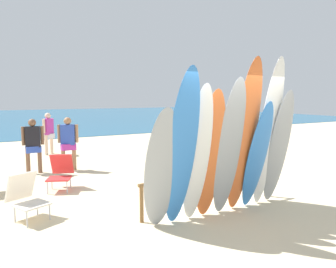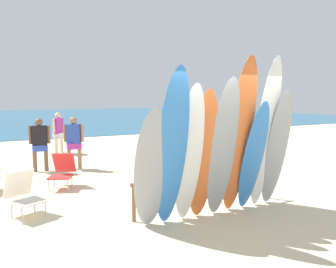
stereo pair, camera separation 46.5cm
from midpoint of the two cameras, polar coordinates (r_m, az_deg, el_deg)
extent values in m
plane|color=beige|center=(19.34, -19.05, -0.06)|extent=(60.00, 60.00, 0.00)
cube|color=#235B7F|center=(37.19, -24.20, 2.78)|extent=(60.00, 40.00, 0.02)
cylinder|color=brown|center=(5.60, -7.16, -12.27)|extent=(0.07, 0.07, 0.65)
cylinder|color=brown|center=(7.20, 15.29, -8.16)|extent=(0.07, 0.07, 0.65)
cylinder|color=brown|center=(6.19, 5.59, -7.26)|extent=(3.06, 0.06, 0.06)
ellipsoid|color=#999EA3|center=(5.06, -3.82, -6.37)|extent=(0.62, 0.62, 2.00)
ellipsoid|color=#337AD1|center=(5.04, -0.18, -2.87)|extent=(0.56, 0.77, 2.60)
ellipsoid|color=white|center=(5.32, 2.82, -3.72)|extent=(0.50, 0.60, 2.36)
ellipsoid|color=orange|center=(5.51, 5.15, -3.80)|extent=(0.56, 0.57, 2.28)
ellipsoid|color=#999EA3|center=(5.69, 8.59, -2.52)|extent=(0.59, 0.57, 2.47)
ellipsoid|color=orange|center=(5.89, 11.27, -0.51)|extent=(0.56, 0.64, 2.83)
ellipsoid|color=#337AD1|center=(6.16, 13.56, -3.82)|extent=(0.53, 0.63, 2.07)
ellipsoid|color=white|center=(6.34, 15.48, 0.07)|extent=(0.53, 0.58, 2.87)
ellipsoid|color=#999EA3|center=(6.58, 17.16, -2.37)|extent=(0.54, 0.60, 2.28)
cylinder|color=beige|center=(12.65, -21.85, -1.84)|extent=(0.11, 0.11, 0.75)
cylinder|color=beige|center=(12.90, -21.01, -1.65)|extent=(0.11, 0.11, 0.75)
cube|color=silver|center=(12.74, -21.49, -0.34)|extent=(0.40, 0.25, 0.18)
cube|color=#B23399|center=(12.70, -21.56, 1.24)|extent=(0.42, 0.41, 0.59)
sphere|color=beige|center=(12.67, -21.63, 3.04)|extent=(0.21, 0.21, 0.21)
cylinder|color=beige|center=(12.50, -22.25, 1.29)|extent=(0.09, 0.09, 0.52)
cylinder|color=beige|center=(12.89, -20.89, 1.49)|extent=(0.09, 0.09, 0.52)
cylinder|color=brown|center=(9.81, -23.15, -4.26)|extent=(0.11, 0.11, 0.74)
cylinder|color=brown|center=(9.84, -24.93, -4.32)|extent=(0.11, 0.11, 0.74)
cube|color=#2D4CB2|center=(9.77, -24.13, -2.50)|extent=(0.40, 0.24, 0.18)
cube|color=black|center=(9.72, -24.22, -0.46)|extent=(0.41, 0.26, 0.58)
sphere|color=brown|center=(9.69, -24.33, 1.85)|extent=(0.21, 0.21, 0.21)
cylinder|color=brown|center=(9.70, -22.79, -0.22)|extent=(0.09, 0.09, 0.52)
cylinder|color=brown|center=(9.74, -25.67, -0.33)|extent=(0.09, 0.09, 0.52)
cylinder|color=#9E704C|center=(9.82, -17.68, -4.00)|extent=(0.11, 0.11, 0.75)
cylinder|color=#9E704C|center=(9.89, -19.44, -3.99)|extent=(0.11, 0.11, 0.75)
cube|color=#B23399|center=(9.80, -18.63, -2.18)|extent=(0.40, 0.25, 0.18)
cube|color=#2D4CB2|center=(9.76, -18.71, -0.13)|extent=(0.44, 0.34, 0.59)
sphere|color=#9E704C|center=(9.72, -18.80, 2.21)|extent=(0.21, 0.21, 0.21)
cylinder|color=#9E704C|center=(9.70, -17.29, 0.08)|extent=(0.09, 0.09, 0.52)
cylinder|color=#9E704C|center=(9.81, -20.13, 0.04)|extent=(0.09, 0.09, 0.52)
cylinder|color=#B7B7BC|center=(5.97, -25.96, -13.58)|extent=(0.02, 0.02, 0.28)
cylinder|color=#B7B7BC|center=(6.16, -22.43, -12.77)|extent=(0.02, 0.02, 0.28)
cylinder|color=#B7B7BC|center=(6.29, -27.62, -12.63)|extent=(0.02, 0.02, 0.28)
cylinder|color=#B7B7BC|center=(6.47, -24.22, -11.92)|extent=(0.02, 0.02, 0.28)
cube|color=silver|center=(6.17, -25.12, -11.35)|extent=(0.64, 0.62, 0.03)
cube|color=silver|center=(6.38, -26.70, -8.34)|extent=(0.56, 0.43, 0.52)
cylinder|color=#B7B7BC|center=(7.70, -22.33, -8.88)|extent=(0.02, 0.02, 0.28)
cylinder|color=#B7B7BC|center=(7.59, -19.25, -8.97)|extent=(0.02, 0.02, 0.28)
cylinder|color=#B7B7BC|center=(8.05, -21.57, -8.18)|extent=(0.02, 0.02, 0.28)
cylinder|color=#B7B7BC|center=(7.95, -18.63, -8.25)|extent=(0.02, 0.02, 0.28)
cube|color=red|center=(7.78, -20.50, -7.46)|extent=(0.64, 0.61, 0.03)
cube|color=red|center=(8.05, -19.96, -5.06)|extent=(0.57, 0.45, 0.51)
camera|label=1|loc=(0.23, -91.78, -0.21)|focal=34.22mm
camera|label=2|loc=(0.23, 88.22, 0.21)|focal=34.22mm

